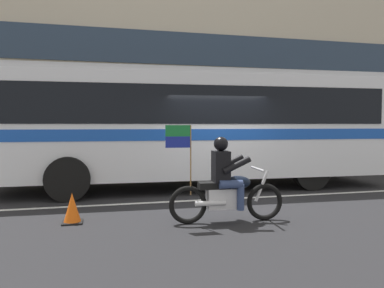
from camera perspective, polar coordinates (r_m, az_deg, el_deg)
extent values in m
plane|color=black|center=(9.49, 3.97, -7.79)|extent=(60.00, 60.00, 0.00)
cube|color=#B7B2A8|center=(14.36, -2.22, -3.77)|extent=(28.00, 3.80, 0.15)
cube|color=silver|center=(8.93, 5.15, -8.47)|extent=(26.60, 0.14, 0.01)
cube|color=#B2A893|center=(17.40, -3.89, 21.38)|extent=(28.00, 0.80, 14.50)
cube|color=#233347|center=(16.42, -3.59, 14.63)|extent=(25.76, 0.10, 1.40)
cube|color=silver|center=(10.39, 0.46, 2.76)|extent=(10.88, 2.96, 2.70)
cube|color=black|center=(10.40, 0.46, 5.79)|extent=(10.02, 2.97, 0.96)
cube|color=#194CB2|center=(10.39, 0.46, 1.66)|extent=(10.66, 2.98, 0.28)
cube|color=#BABCC3|center=(10.48, 0.47, 10.49)|extent=(10.66, 2.82, 0.16)
cylinder|color=black|center=(9.02, -18.74, -5.17)|extent=(1.04, 0.30, 1.04)
cylinder|color=black|center=(10.54, 17.98, -3.98)|extent=(1.04, 0.30, 1.04)
torus|color=black|center=(7.06, 11.19, -8.79)|extent=(0.69, 0.13, 0.69)
torus|color=black|center=(6.67, -0.63, -9.42)|extent=(0.69, 0.13, 0.69)
cube|color=silver|center=(6.80, 5.05, -8.34)|extent=(0.66, 0.32, 0.36)
ellipsoid|color=black|center=(6.82, 7.10, -5.93)|extent=(0.50, 0.31, 0.24)
cube|color=black|center=(6.70, 3.40, -6.41)|extent=(0.57, 0.29, 0.12)
cylinder|color=silver|center=(6.98, 10.76, -6.41)|extent=(0.28, 0.07, 0.58)
cylinder|color=silver|center=(6.91, 10.17, -3.82)|extent=(0.08, 0.64, 0.04)
cylinder|color=silver|center=(6.58, 2.86, -9.16)|extent=(0.55, 0.12, 0.09)
cube|color=black|center=(6.69, 4.49, -3.49)|extent=(0.30, 0.38, 0.56)
sphere|color=black|center=(6.65, 4.50, 0.02)|extent=(0.26, 0.26, 0.26)
cylinder|color=navy|center=(6.94, 5.22, -5.76)|extent=(0.43, 0.17, 0.15)
cylinder|color=navy|center=(7.03, 6.64, -7.64)|extent=(0.13, 0.13, 0.46)
cylinder|color=navy|center=(6.59, 6.06, -6.23)|extent=(0.43, 0.17, 0.15)
cylinder|color=navy|center=(6.69, 7.55, -8.19)|extent=(0.13, 0.13, 0.46)
cylinder|color=black|center=(6.94, 5.99, -2.93)|extent=(0.52, 0.14, 0.32)
cylinder|color=black|center=(6.56, 6.97, -3.29)|extent=(0.52, 0.14, 0.32)
cylinder|color=olive|center=(6.55, -0.21, -2.52)|extent=(0.02, 0.02, 1.25)
cube|color=#197233|center=(6.49, -2.21, 2.07)|extent=(0.44, 0.05, 0.20)
cube|color=navy|center=(6.49, -2.21, 0.30)|extent=(0.44, 0.05, 0.20)
cone|color=#EA590F|center=(7.09, -18.07, -9.41)|extent=(0.32, 0.32, 0.55)
cube|color=black|center=(7.15, -18.04, -11.45)|extent=(0.36, 0.36, 0.03)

